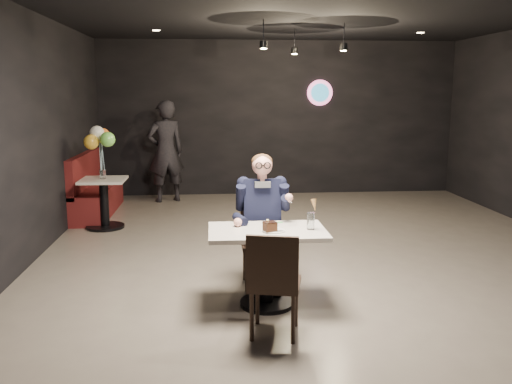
{
  "coord_description": "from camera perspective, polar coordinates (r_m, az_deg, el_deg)",
  "views": [
    {
      "loc": [
        -1.34,
        -6.18,
        2.03
      ],
      "look_at": [
        -0.88,
        -0.67,
        1.0
      ],
      "focal_mm": 38.0,
      "sensor_mm": 36.0,
      "label": 1
    }
  ],
  "objects": [
    {
      "name": "floor",
      "position": [
        6.64,
        7.19,
        -7.31
      ],
      "size": [
        9.0,
        9.0,
        0.0
      ],
      "primitive_type": "plane",
      "color": "#6F675D",
      "rests_on": "ground"
    },
    {
      "name": "wall_sign",
      "position": [
        10.86,
        6.73,
        10.34
      ],
      "size": [
        0.5,
        0.06,
        0.5
      ],
      "primitive_type": null,
      "color": "pink",
      "rests_on": "floor"
    },
    {
      "name": "pendant_lights",
      "position": [
        8.33,
        4.73,
        16.39
      ],
      "size": [
        1.4,
        1.2,
        0.36
      ],
      "primitive_type": "cube",
      "color": "black",
      "rests_on": "floor"
    },
    {
      "name": "main_table",
      "position": [
        5.2,
        1.17,
        -7.97
      ],
      "size": [
        1.1,
        0.7,
        0.75
      ],
      "primitive_type": "cube",
      "color": "beige",
      "rests_on": "floor"
    },
    {
      "name": "chair_far",
      "position": [
        5.7,
        0.61,
        -5.41
      ],
      "size": [
        0.42,
        0.46,
        0.92
      ],
      "primitive_type": "cube",
      "color": "black",
      "rests_on": "floor"
    },
    {
      "name": "chair_near",
      "position": [
        4.59,
        1.98,
        -9.42
      ],
      "size": [
        0.51,
        0.54,
        0.92
      ],
      "primitive_type": "cube",
      "rotation": [
        0.0,
        0.0,
        -0.22
      ],
      "color": "black",
      "rests_on": "floor"
    },
    {
      "name": "seated_man",
      "position": [
        5.64,
        0.61,
        -2.87
      ],
      "size": [
        0.6,
        0.8,
        1.44
      ],
      "primitive_type": "cube",
      "color": "black",
      "rests_on": "floor"
    },
    {
      "name": "dessert_plate",
      "position": [
        5.04,
        1.86,
        -4.08
      ],
      "size": [
        0.22,
        0.22,
        0.01
      ],
      "primitive_type": "cylinder",
      "color": "white",
      "rests_on": "main_table"
    },
    {
      "name": "cake_slice",
      "position": [
        4.99,
        1.48,
        -3.68
      ],
      "size": [
        0.14,
        0.12,
        0.08
      ],
      "primitive_type": "cube",
      "rotation": [
        0.0,
        0.0,
        0.35
      ],
      "color": "black",
      "rests_on": "dessert_plate"
    },
    {
      "name": "mint_leaf",
      "position": [
        4.99,
        2.49,
        -3.21
      ],
      "size": [
        0.07,
        0.04,
        0.01
      ],
      "primitive_type": "ellipsoid",
      "color": "#2E8D39",
      "rests_on": "cake_slice"
    },
    {
      "name": "sundae_glass",
      "position": [
        5.11,
        5.77,
        -3.05
      ],
      "size": [
        0.07,
        0.07,
        0.16
      ],
      "primitive_type": "cylinder",
      "color": "silver",
      "rests_on": "main_table"
    },
    {
      "name": "wafer_cone",
      "position": [
        5.05,
        6.16,
        -1.39
      ],
      "size": [
        0.07,
        0.07,
        0.11
      ],
      "primitive_type": "cone",
      "rotation": [
        0.0,
        0.0,
        0.26
      ],
      "color": "#DCAE5A",
      "rests_on": "sundae_glass"
    },
    {
      "name": "booth_bench",
      "position": [
        9.41,
        -16.38,
        0.84
      ],
      "size": [
        0.51,
        2.04,
        1.02
      ],
      "primitive_type": "cube",
      "color": "#4B1110",
      "rests_on": "floor"
    },
    {
      "name": "side_table",
      "position": [
        8.41,
        -15.69,
        -0.97
      ],
      "size": [
        0.65,
        0.65,
        0.81
      ],
      "primitive_type": "cube",
      "color": "beige",
      "rests_on": "floor"
    },
    {
      "name": "balloon_vase",
      "position": [
        8.34,
        -15.83,
        1.82
      ],
      "size": [
        0.09,
        0.09,
        0.14
      ],
      "primitive_type": "cylinder",
      "color": "silver",
      "rests_on": "side_table"
    },
    {
      "name": "balloon_bunch",
      "position": [
        8.29,
        -15.97,
        4.63
      ],
      "size": [
        0.4,
        0.4,
        0.66
      ],
      "primitive_type": "cube",
      "color": "gold",
      "rests_on": "balloon_vase"
    },
    {
      "name": "passerby",
      "position": [
        10.14,
        -9.48,
        4.24
      ],
      "size": [
        0.8,
        0.66,
        1.87
      ],
      "primitive_type": "imported",
      "rotation": [
        0.0,
        0.0,
        3.5
      ],
      "color": "black",
      "rests_on": "floor"
    }
  ]
}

